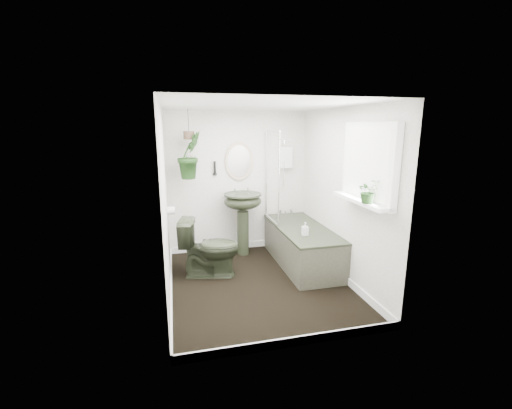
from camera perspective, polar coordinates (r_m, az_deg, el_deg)
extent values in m
cube|color=black|center=(4.72, 0.45, -13.06)|extent=(2.30, 2.80, 0.02)
cube|color=white|center=(4.25, 0.50, 16.35)|extent=(2.30, 2.80, 0.02)
cube|color=white|center=(5.69, -3.04, 3.75)|extent=(2.30, 0.02, 2.30)
cube|color=white|center=(3.03, 7.07, -4.58)|extent=(2.30, 0.02, 2.30)
cube|color=white|center=(4.21, -15.02, 0.04)|extent=(0.02, 2.80, 2.30)
cube|color=white|center=(4.75, 14.17, 1.53)|extent=(0.02, 2.80, 2.30)
cube|color=white|center=(4.69, 0.45, -12.40)|extent=(2.30, 2.80, 0.10)
cube|color=white|center=(5.77, 4.94, 7.85)|extent=(0.20, 0.10, 0.35)
ellipsoid|color=#CEB494|center=(5.61, -2.83, 7.22)|extent=(0.46, 0.03, 0.62)
cylinder|color=black|center=(5.55, -6.88, 6.04)|extent=(0.04, 0.04, 0.22)
cylinder|color=white|center=(4.95, -14.04, -0.99)|extent=(0.11, 0.11, 0.11)
cube|color=white|center=(4.04, 18.30, 6.51)|extent=(0.08, 1.00, 0.90)
cube|color=white|center=(4.07, 17.05, 0.63)|extent=(0.18, 1.00, 0.04)
cube|color=white|center=(4.02, 17.75, 6.51)|extent=(0.01, 0.86, 0.76)
imported|color=#242A1C|center=(4.84, -7.74, -7.10)|extent=(0.88, 0.62, 0.82)
imported|color=black|center=(3.84, 18.21, 2.15)|extent=(0.24, 0.21, 0.26)
imported|color=black|center=(5.24, -10.98, 8.07)|extent=(0.50, 0.48, 0.70)
imported|color=black|center=(4.79, 8.19, -4.03)|extent=(0.09, 0.09, 0.18)
cylinder|color=#503C2D|center=(5.23, -11.12, 11.25)|extent=(0.16, 0.16, 0.12)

